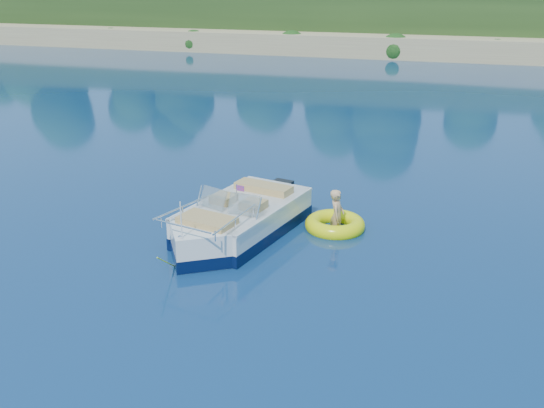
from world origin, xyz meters
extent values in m
plane|color=#0A2649|center=(0.00, 0.00, 0.00)|extent=(160.00, 160.00, 0.00)
cube|color=tan|center=(0.00, 38.00, 0.50)|extent=(170.00, 8.00, 2.00)
cube|color=#1C3214|center=(0.00, 65.00, 1.00)|extent=(170.00, 56.00, 6.00)
cylinder|color=#302110|center=(-18.00, 40.50, 3.10)|extent=(0.44, 0.44, 3.20)
cylinder|color=#302110|center=(0.00, 42.00, 3.30)|extent=(0.44, 0.44, 3.60)
cube|color=silver|center=(0.44, 2.82, 0.28)|extent=(2.53, 3.74, 0.95)
cube|color=silver|center=(0.07, 1.24, 0.28)|extent=(1.77, 1.77, 0.95)
cube|color=black|center=(0.44, 2.82, 0.14)|extent=(2.57, 3.78, 0.27)
cube|color=black|center=(0.07, 1.24, 0.14)|extent=(1.80, 1.80, 0.27)
cube|color=#A38456|center=(0.50, 3.09, 0.54)|extent=(1.95, 2.66, 0.09)
cube|color=silver|center=(0.44, 2.82, 0.72)|extent=(2.57, 3.75, 0.05)
cube|color=black|center=(0.86, 4.65, 0.32)|extent=(0.56, 0.42, 0.82)
cube|color=#8C9EA5|center=(-0.10, 2.30, 0.99)|extent=(0.75, 0.48, 0.44)
cube|color=#8C9EA5|center=(0.69, 2.11, 0.99)|extent=(0.72, 0.30, 0.44)
cube|color=tan|center=(-0.01, 2.69, 0.75)|extent=(0.60, 0.60, 0.36)
cube|color=tan|center=(0.78, 2.51, 0.75)|extent=(0.60, 0.60, 0.36)
cube|color=tan|center=(0.64, 3.71, 0.75)|extent=(1.49, 0.80, 0.34)
cube|color=tan|center=(0.11, 1.41, 0.73)|extent=(1.32, 0.93, 0.31)
cylinder|color=silver|center=(-0.08, 0.57, 1.14)|extent=(0.03, 0.03, 0.77)
cube|color=#FF301C|center=(0.61, 2.13, 1.35)|extent=(0.20, 0.06, 0.13)
cube|color=silver|center=(-0.09, 0.53, 0.78)|extent=(0.10, 0.07, 0.05)
cylinder|color=#EDF91B|center=(-0.30, 0.25, 0.32)|extent=(0.14, 0.97, 0.69)
torus|color=#EBEE09|center=(2.44, 3.66, 0.10)|extent=(1.61, 1.61, 0.38)
torus|color=red|center=(2.44, 3.66, 0.11)|extent=(1.32, 1.32, 0.13)
imported|color=tan|center=(2.49, 3.62, 0.00)|extent=(0.39, 0.77, 1.46)
camera|label=1|loc=(4.92, -9.55, 5.75)|focal=40.00mm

